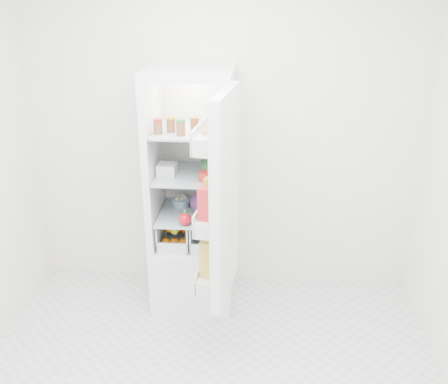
# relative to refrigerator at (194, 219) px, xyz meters

# --- Properties ---
(room_walls) EXTENTS (3.02, 3.02, 2.61)m
(room_walls) POSITION_rel_refrigerator_xyz_m (0.20, -1.25, 0.93)
(room_walls) COLOR silver
(room_walls) RESTS_ON ground
(refrigerator) EXTENTS (0.60, 0.60, 1.80)m
(refrigerator) POSITION_rel_refrigerator_xyz_m (0.00, 0.00, 0.00)
(refrigerator) COLOR silver
(refrigerator) RESTS_ON ground
(shelf_low) EXTENTS (0.49, 0.53, 0.01)m
(shelf_low) POSITION_rel_refrigerator_xyz_m (-0.00, -0.06, 0.07)
(shelf_low) COLOR #A5BAC1
(shelf_low) RESTS_ON refrigerator
(shelf_mid) EXTENTS (0.49, 0.53, 0.02)m
(shelf_mid) POSITION_rel_refrigerator_xyz_m (-0.00, -0.06, 0.38)
(shelf_mid) COLOR #A5BAC1
(shelf_mid) RESTS_ON refrigerator
(shelf_top) EXTENTS (0.49, 0.53, 0.02)m
(shelf_top) POSITION_rel_refrigerator_xyz_m (-0.00, -0.06, 0.71)
(shelf_top) COLOR #A5BAC1
(shelf_top) RESTS_ON refrigerator
(crisper_left) EXTENTS (0.23, 0.46, 0.22)m
(crisper_left) POSITION_rel_refrigerator_xyz_m (-0.12, -0.06, -0.06)
(crisper_left) COLOR silver
(crisper_left) RESTS_ON refrigerator
(crisper_right) EXTENTS (0.23, 0.46, 0.22)m
(crisper_right) POSITION_rel_refrigerator_xyz_m (0.12, -0.06, -0.06)
(crisper_right) COLOR silver
(crisper_right) RESTS_ON refrigerator
(condiment_jars) EXTENTS (0.38, 0.16, 0.08)m
(condiment_jars) POSITION_rel_refrigerator_xyz_m (-0.04, -0.18, 0.76)
(condiment_jars) COLOR #B21919
(condiment_jars) RESTS_ON shelf_top
(squeeze_bottle) EXTENTS (0.05, 0.05, 0.17)m
(squeeze_bottle) POSITION_rel_refrigerator_xyz_m (0.17, -0.06, 0.81)
(squeeze_bottle) COLOR white
(squeeze_bottle) RESTS_ON shelf_top
(tub_white) EXTENTS (0.14, 0.14, 0.08)m
(tub_white) POSITION_rel_refrigerator_xyz_m (-0.17, -0.10, 0.43)
(tub_white) COLOR silver
(tub_white) RESTS_ON shelf_mid
(tin_red) EXTENTS (0.12, 0.12, 0.07)m
(tin_red) POSITION_rel_refrigerator_xyz_m (0.12, -0.20, 0.43)
(tin_red) COLOR red
(tin_red) RESTS_ON shelf_mid
(tub_green) EXTENTS (0.12, 0.15, 0.08)m
(tub_green) POSITION_rel_refrigerator_xyz_m (0.11, -0.02, 0.43)
(tub_green) COLOR #408E40
(tub_green) RESTS_ON shelf_mid
(red_cabbage) EXTENTS (0.18, 0.18, 0.18)m
(red_cabbage) POSITION_rel_refrigerator_xyz_m (0.07, -0.08, 0.17)
(red_cabbage) COLOR #561F5B
(red_cabbage) RESTS_ON shelf_low
(bell_pepper) EXTENTS (0.09, 0.09, 0.09)m
(bell_pepper) POSITION_rel_refrigerator_xyz_m (-0.02, -0.28, 0.13)
(bell_pepper) COLOR red
(bell_pepper) RESTS_ON shelf_low
(mushroom_bowl) EXTENTS (0.17, 0.17, 0.06)m
(mushroom_bowl) POSITION_rel_refrigerator_xyz_m (-0.10, 0.04, 0.11)
(mushroom_bowl) COLOR #8DAED2
(mushroom_bowl) RESTS_ON shelf_low
(salad_bag) EXTENTS (0.10, 0.10, 0.10)m
(salad_bag) POSITION_rel_refrigerator_xyz_m (0.18, -0.26, 0.13)
(salad_bag) COLOR #A3B789
(salad_bag) RESTS_ON shelf_low
(citrus_pile) EXTENTS (0.20, 0.24, 0.16)m
(citrus_pile) POSITION_rel_refrigerator_xyz_m (-0.12, -0.12, -0.07)
(citrus_pile) COLOR orange
(citrus_pile) RESTS_ON refrigerator
(veg_pile) EXTENTS (0.16, 0.30, 0.10)m
(veg_pile) POSITION_rel_refrigerator_xyz_m (0.13, -0.06, -0.10)
(veg_pile) COLOR #1E4F1A
(veg_pile) RESTS_ON refrigerator
(fridge_door) EXTENTS (0.24, 0.60, 1.30)m
(fridge_door) POSITION_rel_refrigerator_xyz_m (0.26, -0.64, 0.43)
(fridge_door) COLOR silver
(fridge_door) RESTS_ON refrigerator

